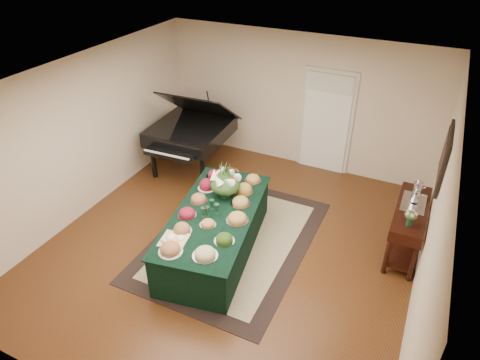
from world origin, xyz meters
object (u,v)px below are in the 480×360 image
at_px(grand_piano, 191,131).
at_px(buffet_table, 215,232).
at_px(mahogany_sideboard, 410,218).
at_px(floral_centerpiece, 225,181).

bearing_deg(grand_piano, buffet_table, -51.16).
bearing_deg(grand_piano, mahogany_sideboard, -10.47).
bearing_deg(mahogany_sideboard, buffet_table, -155.28).
relative_size(floral_centerpiece, mahogany_sideboard, 0.35).
height_order(floral_centerpiece, mahogany_sideboard, floral_centerpiece).
distance_m(buffet_table, floral_centerpiece, 0.80).
xyz_separation_m(floral_centerpiece, mahogany_sideboard, (2.72, 0.76, -0.35)).
xyz_separation_m(buffet_table, grand_piano, (-1.63, 2.02, 0.50)).
xyz_separation_m(buffet_table, mahogany_sideboard, (2.66, 1.23, 0.29)).
bearing_deg(buffet_table, mahogany_sideboard, 24.72).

